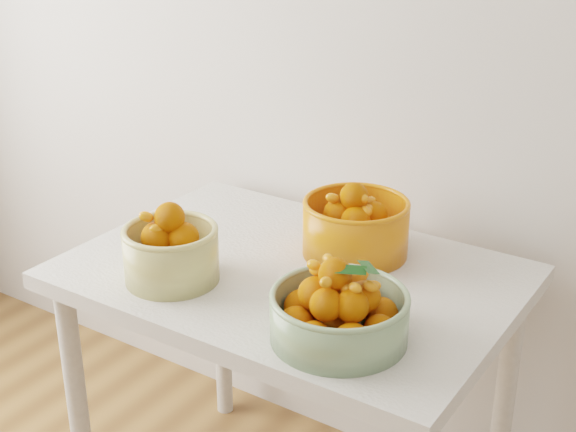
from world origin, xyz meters
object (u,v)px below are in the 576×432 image
object	(u,v)px
bowl_cream	(171,251)
table	(291,306)
bowl_green	(339,312)
bowl_orange	(356,226)

from	to	relation	value
bowl_cream	table	bearing A→B (deg)	43.43
table	bowl_green	xyz separation A→B (m)	(0.24, -0.20, 0.16)
bowl_green	bowl_cream	bearing A→B (deg)	178.38
bowl_cream	bowl_orange	xyz separation A→B (m)	(0.27, 0.34, 0.00)
bowl_green	bowl_orange	size ratio (longest dim) A/B	0.96
bowl_cream	bowl_green	size ratio (longest dim) A/B	0.98
bowl_green	bowl_orange	bearing A→B (deg)	114.15
table	bowl_cream	xyz separation A→B (m)	(-0.19, -0.18, 0.17)
table	bowl_orange	distance (m)	0.24
bowl_cream	bowl_green	world-z (taller)	bowl_cream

